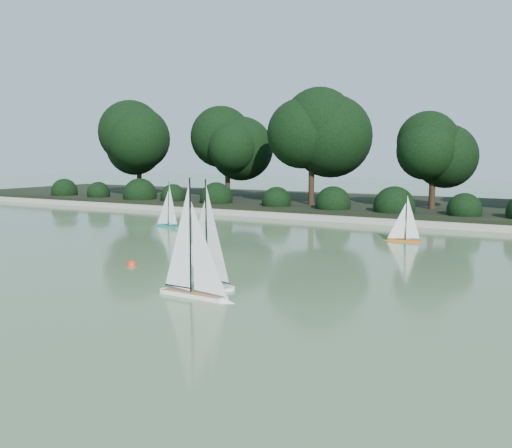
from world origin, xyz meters
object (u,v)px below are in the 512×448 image
object	(u,v)px
sailboat_white_a	(202,267)
sailboat_teal	(166,219)
sailboat_white_b	(199,278)
sailboat_orange	(401,233)
race_buoy	(132,265)

from	to	relation	value
sailboat_white_a	sailboat_teal	xyz separation A→B (m)	(-5.02, 5.45, -0.07)
sailboat_white_b	sailboat_teal	distance (m)	8.24
sailboat_white_a	sailboat_teal	distance (m)	7.41
sailboat_orange	sailboat_teal	size ratio (longest dim) A/B	0.89
sailboat_orange	sailboat_white_b	bearing A→B (deg)	-99.35
sailboat_white_b	sailboat_orange	xyz separation A→B (m)	(1.11, 6.75, -0.09)
sailboat_teal	race_buoy	size ratio (longest dim) A/B	7.96
sailboat_white_a	sailboat_orange	size ratio (longest dim) A/B	1.47
sailboat_white_a	race_buoy	size ratio (longest dim) A/B	10.38
sailboat_white_b	sailboat_orange	bearing A→B (deg)	80.65
sailboat_teal	race_buoy	distance (m)	5.67
sailboat_white_b	race_buoy	xyz separation A→B (m)	(-2.48, 1.36, -0.28)
sailboat_white_a	race_buoy	bearing A→B (deg)	162.47
sailboat_teal	sailboat_white_b	bearing A→B (deg)	-48.41
sailboat_teal	sailboat_orange	bearing A→B (deg)	5.10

